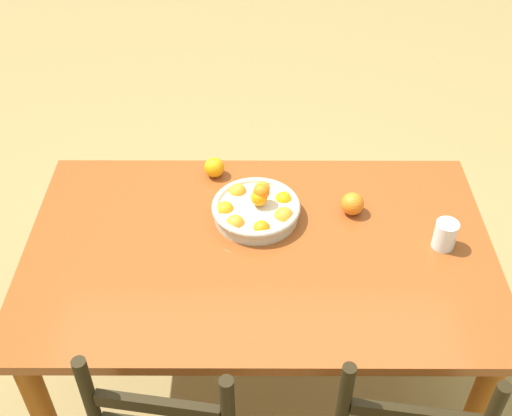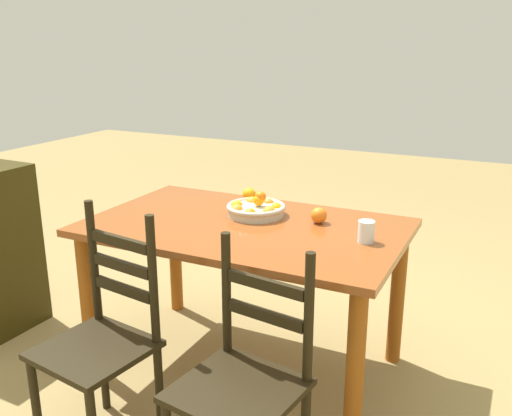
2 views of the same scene
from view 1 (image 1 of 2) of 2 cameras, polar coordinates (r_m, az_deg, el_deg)
ground_plane at (r=2.69m, az=0.23°, el=-15.37°), size 12.00×12.00×0.00m
dining_table at (r=2.16m, az=0.27°, el=-5.64°), size 1.52×0.93×0.78m
fruit_bowl at (r=2.16m, az=0.02°, el=-0.09°), size 0.30×0.30×0.13m
orange_loose_0 at (r=2.20m, az=8.59°, el=0.37°), size 0.08×0.08×0.08m
orange_loose_1 at (r=2.34m, az=-3.73°, el=3.62°), size 0.07×0.07×0.07m
drinking_glass at (r=2.14m, az=16.49°, el=-2.30°), size 0.07×0.07×0.10m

